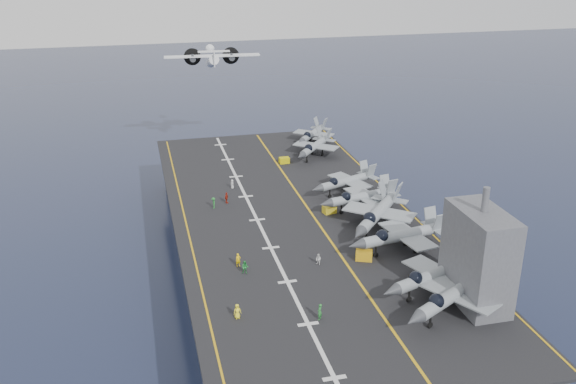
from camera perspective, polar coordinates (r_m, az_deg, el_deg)
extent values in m
plane|color=#142135|center=(107.04, 0.52, -7.25)|extent=(500.00, 500.00, 0.00)
cube|color=#56595E|center=(104.70, 0.53, -4.86)|extent=(36.00, 90.00, 10.00)
cube|color=black|center=(102.46, 0.54, -2.26)|extent=(38.00, 92.00, 0.40)
cube|color=gold|center=(103.10, 2.15, -1.99)|extent=(0.35, 90.00, 0.02)
cube|color=silver|center=(101.17, -2.76, -2.48)|extent=(0.50, 90.00, 0.02)
cube|color=gold|center=(99.88, -8.97, -3.08)|extent=(0.25, 90.00, 0.02)
cube|color=gold|center=(108.10, 10.08, -1.16)|extent=(0.25, 90.00, 0.02)
imported|color=yellow|center=(76.30, -4.53, -10.53)|extent=(1.18, 0.85, 1.84)
imported|color=yellow|center=(87.26, -4.45, -6.04)|extent=(1.28, 1.00, 1.90)
imported|color=green|center=(85.46, -3.84, -6.69)|extent=(1.29, 1.06, 1.84)
imported|color=#21802D|center=(105.75, -6.64, -0.96)|extent=(0.81, 1.15, 1.85)
imported|color=#A12211|center=(107.45, -5.49, -0.52)|extent=(1.25, 1.37, 1.90)
imported|color=silver|center=(113.65, -4.98, 0.71)|extent=(0.82, 1.09, 1.65)
imported|color=#24802F|center=(75.90, 2.84, -10.59)|extent=(1.39, 1.47, 2.04)
imported|color=white|center=(87.58, 2.72, -6.00)|extent=(1.07, 1.15, 1.59)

